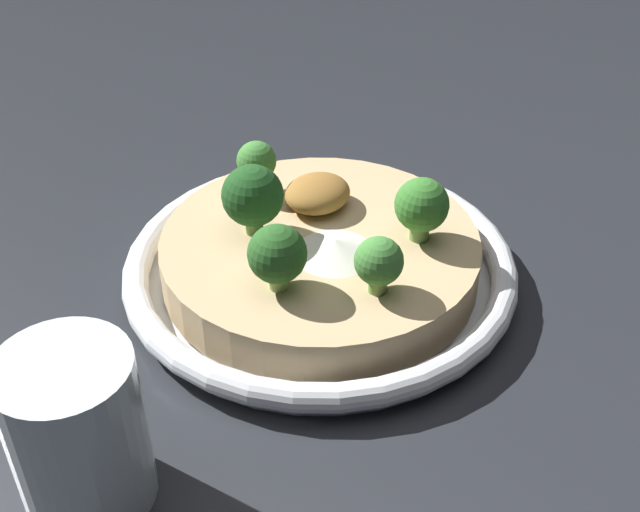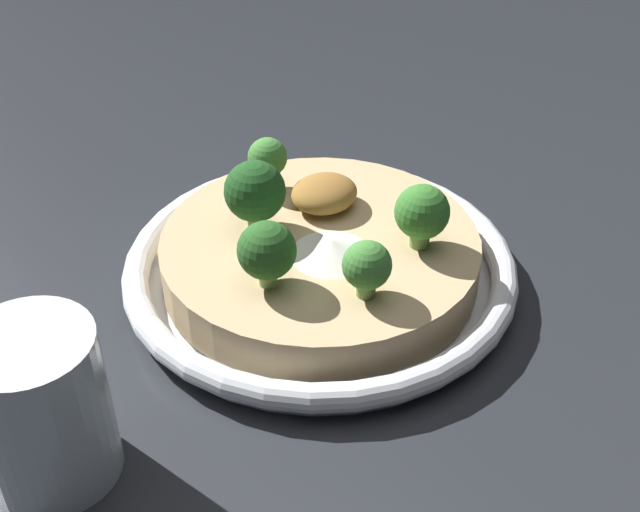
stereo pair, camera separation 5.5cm
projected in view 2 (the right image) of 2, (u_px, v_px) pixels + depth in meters
name	position (u px, v px, depth m)	size (l,w,h in m)	color
ground_plane	(320.00, 281.00, 0.56)	(6.00, 6.00, 0.00)	#23262B
risotto_bowl	(320.00, 262.00, 0.55)	(0.27, 0.27, 0.04)	silver
cheese_sprinkle	(331.00, 247.00, 0.52)	(0.05, 0.05, 0.01)	white
crispy_onion_garnish	(324.00, 193.00, 0.56)	(0.05, 0.04, 0.02)	olive
broccoli_right	(267.00, 251.00, 0.49)	(0.04, 0.04, 0.04)	#84A856
broccoli_back	(422.00, 213.00, 0.52)	(0.04, 0.04, 0.04)	#668E47
broccoli_back_right	(367.00, 266.00, 0.48)	(0.03, 0.03, 0.04)	#759E4C
broccoli_front_right	(255.00, 192.00, 0.53)	(0.04, 0.04, 0.05)	#668E47
broccoli_front_left	(268.00, 159.00, 0.58)	(0.03, 0.03, 0.04)	#668E47
drinking_glass	(43.00, 408.00, 0.41)	(0.07, 0.07, 0.09)	silver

